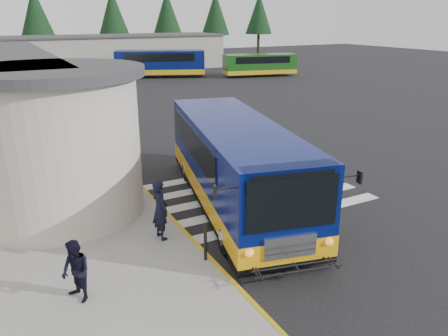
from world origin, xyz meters
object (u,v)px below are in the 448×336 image
far_bus_b (260,64)px  far_bus_a (160,62)px  pedestrian_a (160,209)px  transit_bus (236,167)px  bollard (205,242)px  pedestrian_b (76,271)px

far_bus_b → far_bus_a: bearing=78.3°
pedestrian_a → far_bus_a: 37.75m
transit_bus → far_bus_b: transit_bus is taller
far_bus_a → far_bus_b: size_ratio=1.18×
far_bus_b → bollard: bearing=158.2°
pedestrian_a → pedestrian_b: (-2.75, -1.94, -0.17)m
pedestrian_a → pedestrian_b: size_ratio=1.22×
bollard → far_bus_a: (12.47, 37.15, 0.92)m
pedestrian_a → far_bus_a: (13.09, 35.40, 0.54)m
pedestrian_a → far_bus_a: bearing=-28.0°
pedestrian_b → pedestrian_a: bearing=103.1°
pedestrian_b → bollard: (3.37, 0.20, -0.21)m
pedestrian_b → far_bus_b: bearing=119.6°
bollard → transit_bus: bearing=49.2°
pedestrian_a → bollard: pedestrian_a is taller
pedestrian_a → bollard: 1.89m
far_bus_a → far_bus_b: far_bus_a is taller
pedestrian_b → bollard: pedestrian_b is taller
transit_bus → far_bus_b: 35.50m
transit_bus → pedestrian_b: (-6.06, -3.32, -0.52)m
transit_bus → pedestrian_a: 3.60m
pedestrian_b → far_bus_a: (15.84, 37.34, 0.71)m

